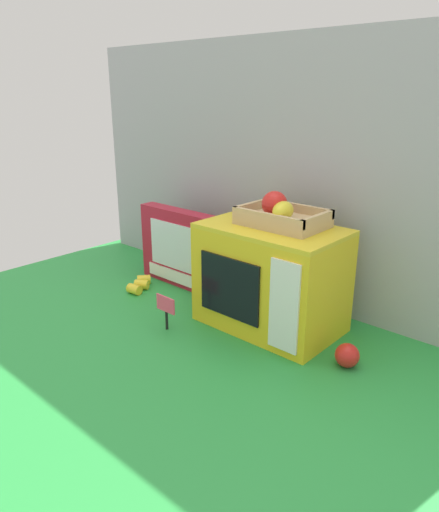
{
  "coord_description": "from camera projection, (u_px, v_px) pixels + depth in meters",
  "views": [
    {
      "loc": [
        0.86,
        -1.02,
        0.63
      ],
      "look_at": [
        -0.07,
        0.01,
        0.15
      ],
      "focal_mm": 33.69,
      "sensor_mm": 36.0,
      "label": 1
    }
  ],
  "objects": [
    {
      "name": "loose_toy_banana",
      "position": [
        140.0,
        284.0,
        1.62
      ],
      "size": [
        0.09,
        0.12,
        0.03
      ],
      "color": "yellow",
      "rests_on": "ground"
    },
    {
      "name": "loose_toy_apple",
      "position": [
        347.0,
        355.0,
        1.16
      ],
      "size": [
        0.06,
        0.06,
        0.06
      ],
      "primitive_type": "sphere",
      "color": "red",
      "rests_on": "ground"
    },
    {
      "name": "toy_microwave",
      "position": [
        271.0,
        277.0,
        1.32
      ],
      "size": [
        0.38,
        0.25,
        0.29
      ],
      "color": "yellow",
      "rests_on": "ground"
    },
    {
      "name": "display_back_panel",
      "position": [
        277.0,
        172.0,
        1.48
      ],
      "size": [
        1.61,
        0.03,
        0.79
      ],
      "primitive_type": "cube",
      "color": "#A0A3A8",
      "rests_on": "ground"
    },
    {
      "name": "cookie_set_box",
      "position": [
        177.0,
        247.0,
        1.63
      ],
      "size": [
        0.31,
        0.06,
        0.26
      ],
      "color": "#B2192D",
      "rests_on": "ground"
    },
    {
      "name": "price_sign",
      "position": [
        166.0,
        308.0,
        1.32
      ],
      "size": [
        0.07,
        0.01,
        0.1
      ],
      "color": "black",
      "rests_on": "ground"
    },
    {
      "name": "ground_plane",
      "position": [
        234.0,
        310.0,
        1.47
      ],
      "size": [
        1.7,
        1.7,
        0.0
      ],
      "primitive_type": "plane",
      "color": "green",
      "rests_on": "ground"
    },
    {
      "name": "food_groups_crate",
      "position": [
        280.0,
        215.0,
        1.28
      ],
      "size": [
        0.22,
        0.15,
        0.09
      ],
      "color": "tan",
      "rests_on": "toy_microwave"
    }
  ]
}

